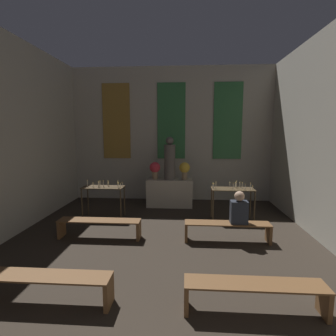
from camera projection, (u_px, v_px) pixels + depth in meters
name	position (u px, v px, depth m)	size (l,w,h in m)	color
wall_back	(171.00, 134.00, 9.08)	(7.05, 0.16, 4.57)	#B2AD9E
altar	(170.00, 193.00, 8.40)	(1.45, 0.57, 0.88)	#BCB29E
statue	(170.00, 160.00, 8.26)	(0.35, 0.35, 1.35)	#5B5651
flower_vase_left	(155.00, 169.00, 8.33)	(0.34, 0.34, 0.55)	#937A5B
flower_vase_right	(185.00, 169.00, 8.27)	(0.34, 0.34, 0.55)	#937A5B
candle_rack_left	(104.00, 191.00, 7.25)	(1.13, 0.50, 1.07)	#473823
candle_rack_right	(233.00, 193.00, 7.02)	(1.13, 0.50, 1.07)	#473823
pew_second_left	(45.00, 283.00, 3.61)	(1.84, 0.36, 0.42)	brown
pew_second_right	(254.00, 291.00, 3.42)	(1.84, 0.36, 0.42)	brown
pew_back_left	(100.00, 225.00, 5.88)	(1.84, 0.36, 0.42)	brown
pew_back_right	(227.00, 228.00, 5.69)	(1.84, 0.36, 0.42)	brown
person_seated	(239.00, 209.00, 5.61)	(0.36, 0.24, 0.70)	#282D38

